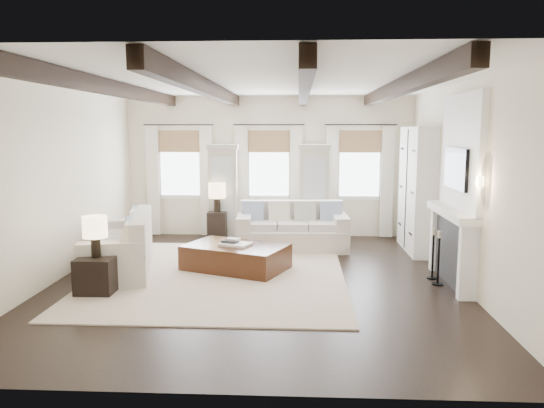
{
  "coord_description": "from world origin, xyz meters",
  "views": [
    {
      "loc": [
        0.68,
        -8.37,
        2.46
      ],
      "look_at": [
        0.21,
        0.84,
        1.15
      ],
      "focal_mm": 35.0,
      "sensor_mm": 36.0,
      "label": 1
    }
  ],
  "objects_px": {
    "sofa_left": "(122,248)",
    "side_table_back": "(218,225)",
    "sofa_back": "(292,230)",
    "ottoman": "(236,257)",
    "side_table_front": "(97,275)"
  },
  "relations": [
    {
      "from": "sofa_left",
      "to": "ottoman",
      "type": "relative_size",
      "value": 1.48
    },
    {
      "from": "sofa_back",
      "to": "side_table_front",
      "type": "distance_m",
      "value": 4.28
    },
    {
      "from": "sofa_back",
      "to": "side_table_front",
      "type": "xyz_separation_m",
      "value": [
        -2.89,
        -3.15,
        -0.11
      ]
    },
    {
      "from": "sofa_back",
      "to": "side_table_back",
      "type": "distance_m",
      "value": 1.89
    },
    {
      "from": "sofa_left",
      "to": "ottoman",
      "type": "height_order",
      "value": "sofa_left"
    },
    {
      "from": "side_table_back",
      "to": "sofa_left",
      "type": "bearing_deg",
      "value": -114.18
    },
    {
      "from": "side_table_front",
      "to": "sofa_back",
      "type": "bearing_deg",
      "value": 47.45
    },
    {
      "from": "side_table_back",
      "to": "sofa_back",
      "type": "bearing_deg",
      "value": -26.9
    },
    {
      "from": "sofa_left",
      "to": "side_table_back",
      "type": "xyz_separation_m",
      "value": [
        1.24,
        2.76,
        -0.09
      ]
    },
    {
      "from": "ottoman",
      "to": "side_table_back",
      "type": "distance_m",
      "value": 2.68
    },
    {
      "from": "sofa_left",
      "to": "ottoman",
      "type": "xyz_separation_m",
      "value": [
        1.96,
        0.18,
        -0.18
      ]
    },
    {
      "from": "sofa_left",
      "to": "side_table_front",
      "type": "relative_size",
      "value": 4.55
    },
    {
      "from": "side_table_front",
      "to": "side_table_back",
      "type": "xyz_separation_m",
      "value": [
        1.21,
        4.01,
        0.04
      ]
    },
    {
      "from": "ottoman",
      "to": "side_table_front",
      "type": "distance_m",
      "value": 2.4
    },
    {
      "from": "sofa_back",
      "to": "side_table_back",
      "type": "relative_size",
      "value": 3.67
    }
  ]
}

